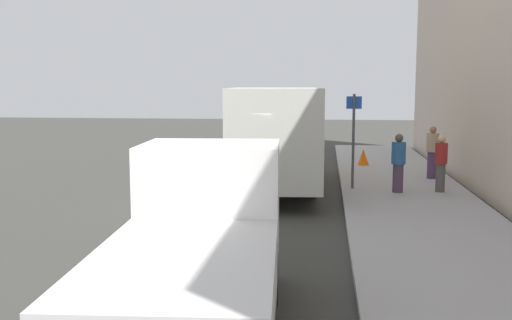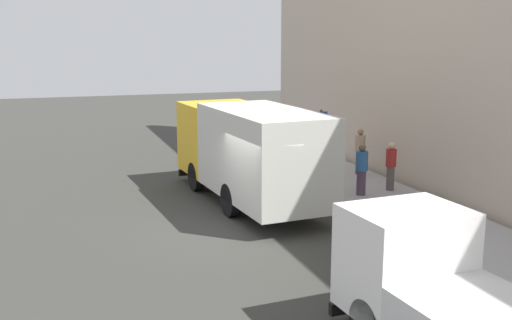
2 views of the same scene
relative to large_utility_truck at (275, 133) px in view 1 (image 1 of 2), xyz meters
The scene contains 9 objects.
ground 3.22m from the large_utility_truck, 111.32° to the right, with size 80.00×80.00×0.00m, color #363531.
sidewalk 4.88m from the large_utility_truck, 33.44° to the right, with size 3.64×30.00×0.14m, color #A3A1A1.
large_utility_truck is the anchor object (origin of this frame).
small_flatbed_truck 10.40m from the large_utility_truck, 90.35° to the right, with size 2.33×5.20×2.31m.
pedestrian_walking 4.87m from the large_utility_truck, ahead, with size 0.47×0.47×1.62m.
pedestrian_standing 5.37m from the large_utility_truck, 20.99° to the left, with size 0.54×0.54×1.70m.
pedestrian_third 3.73m from the large_utility_truck, 12.29° to the right, with size 0.50×0.50×1.66m.
traffic_cone_orange 5.88m from the large_utility_truck, 58.96° to the left, with size 0.43×0.43×0.62m, color orange.
street_sign_post 2.35m from the large_utility_truck, ahead, with size 0.44×0.08×2.77m.
Camera 1 is at (2.52, -15.05, 3.16)m, focal length 41.24 mm.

